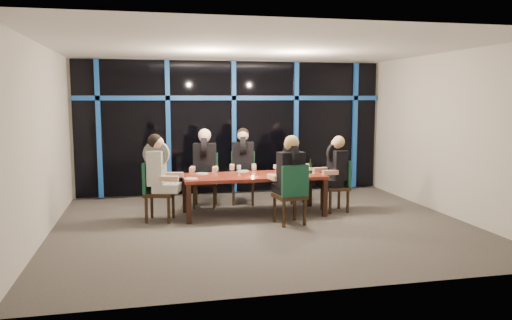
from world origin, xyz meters
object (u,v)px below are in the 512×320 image
at_px(chair_far_right, 290,179).
at_px(water_pitcher, 298,168).
at_px(diner_far_mid, 243,155).
at_px(wine_bottle, 310,168).
at_px(chair_far_left, 205,177).
at_px(chair_near_mid, 292,191).
at_px(dining_table, 254,178).
at_px(chair_end_left, 154,188).
at_px(chair_end_right, 339,183).
at_px(diner_near_mid, 290,167).
at_px(diner_far_left, 205,157).
at_px(chair_far_mid, 243,174).
at_px(diner_end_left, 159,165).
at_px(diner_end_right, 336,163).
at_px(diner_far_right, 293,162).

height_order(chair_far_right, water_pitcher, water_pitcher).
distance_m(diner_far_mid, wine_bottle, 1.59).
height_order(chair_far_left, chair_near_mid, chair_far_left).
xyz_separation_m(chair_far_left, chair_near_mid, (1.26, -1.85, -0.01)).
xyz_separation_m(dining_table, chair_far_left, (-0.79, 0.94, -0.09)).
distance_m(chair_end_left, chair_end_right, 3.47).
distance_m(chair_far_left, diner_near_mid, 2.19).
bearing_deg(chair_end_left, diner_far_left, -32.24).
height_order(chair_end_left, chair_near_mid, chair_end_left).
height_order(chair_far_left, chair_far_right, chair_far_left).
bearing_deg(chair_far_mid, diner_near_mid, -65.79).
distance_m(chair_far_right, diner_end_left, 2.97).
bearing_deg(chair_far_mid, diner_end_right, -25.72).
bearing_deg(diner_end_left, chair_near_mid, -95.28).
bearing_deg(diner_end_right, diner_far_mid, -129.41).
distance_m(diner_end_left, water_pitcher, 2.55).
bearing_deg(water_pitcher, chair_far_left, 130.23).
relative_size(diner_far_left, diner_far_mid, 1.00).
height_order(wine_bottle, water_pitcher, wine_bottle).
bearing_deg(chair_far_right, diner_end_left, 178.08).
distance_m(chair_end_left, wine_bottle, 2.86).
distance_m(diner_far_left, water_pitcher, 1.90).
height_order(diner_far_right, diner_near_mid, diner_near_mid).
xyz_separation_m(chair_end_left, chair_near_mid, (2.28, -0.82, -0.00)).
height_order(chair_far_right, chair_near_mid, chair_near_mid).
bearing_deg(chair_end_right, water_pitcher, -92.95).
bearing_deg(water_pitcher, diner_end_right, -14.99).
bearing_deg(diner_far_mid, diner_near_mid, -64.66).
height_order(chair_far_mid, diner_near_mid, diner_near_mid).
xyz_separation_m(chair_end_left, diner_near_mid, (2.27, -0.73, 0.41)).
height_order(diner_far_right, water_pitcher, diner_far_right).
distance_m(chair_far_left, chair_far_mid, 0.81).
height_order(chair_end_left, chair_end_right, chair_end_left).
xyz_separation_m(chair_far_right, diner_end_left, (-2.72, -1.08, 0.52)).
distance_m(diner_end_right, water_pitcher, 0.76).
xyz_separation_m(chair_far_mid, diner_near_mid, (0.45, -1.90, 0.41)).
bearing_deg(diner_far_mid, chair_near_mid, -64.90).
height_order(diner_far_mid, wine_bottle, diner_far_mid).
height_order(diner_far_mid, diner_end_right, diner_far_mid).
bearing_deg(water_pitcher, diner_far_right, 61.94).
bearing_deg(chair_far_left, diner_near_mid, -42.73).
relative_size(chair_far_right, chair_end_left, 0.83).
xyz_separation_m(diner_end_left, diner_near_mid, (2.18, -0.71, -0.00)).
bearing_deg(water_pitcher, diner_end_left, 163.22).
relative_size(chair_far_left, diner_end_left, 1.04).
bearing_deg(wine_bottle, chair_near_mid, -128.52).
bearing_deg(chair_far_left, wine_bottle, -19.77).
height_order(chair_far_mid, diner_end_left, diner_end_left).
relative_size(dining_table, chair_end_right, 2.63).
height_order(chair_end_left, diner_near_mid, diner_near_mid).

